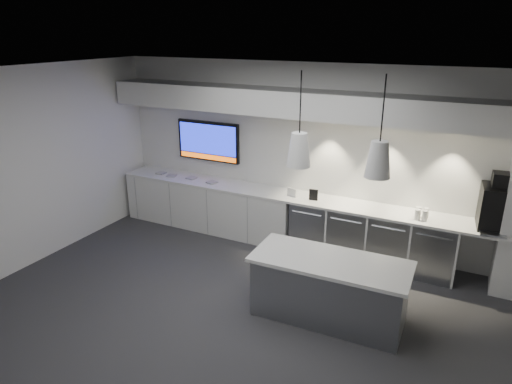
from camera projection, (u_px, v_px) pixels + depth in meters
The scene contains 26 objects.
floor at pixel (236, 313), 5.93m from camera, with size 7.00×7.00×0.00m, color #2F2E31.
ceiling at pixel (231, 76), 4.92m from camera, with size 7.00×7.00×0.00m, color black.
wall_back at pixel (308, 156), 7.52m from camera, with size 7.00×7.00×0.00m, color silver.
wall_front at pixel (66, 317), 3.32m from camera, with size 7.00×7.00×0.00m, color silver.
wall_left at pixel (32, 167), 6.90m from camera, with size 7.00×7.00×0.00m, color silver.
back_counter at pixel (299, 197), 7.46m from camera, with size 6.80×0.65×0.04m, color silver.
left_base_cabinets at pixel (209, 205), 8.35m from camera, with size 3.30×0.63×0.86m, color silver.
fridge_unit_a at pixel (313, 225), 7.51m from camera, with size 0.60×0.61×0.85m, color gray.
fridge_unit_b at pixel (350, 233), 7.24m from camera, with size 0.60×0.61×0.85m, color gray.
fridge_unit_c at pixel (390, 240), 6.98m from camera, with size 0.60×0.61×0.85m, color gray.
fridge_unit_d at pixel (434, 249), 6.71m from camera, with size 0.60×0.61×0.85m, color gray.
backsplash at pixel (381, 162), 6.98m from camera, with size 4.60×0.03×1.30m, color silver.
soffit at pixel (303, 104), 6.97m from camera, with size 6.90×0.60×0.40m, color silver.
wall_tv at pixel (208, 141), 8.26m from camera, with size 1.25×0.07×0.72m.
island at pixel (329, 289), 5.70m from camera, with size 1.95×0.88×0.82m.
bin at pixel (260, 285), 6.19m from camera, with size 0.28×0.28×0.40m, color gray.
coffee_machine at pixel (497, 206), 6.16m from camera, with size 0.48×0.64×0.79m.
sign_black at pixel (313, 195), 7.25m from camera, with size 0.14×0.02×0.18m, color black.
sign_white at pixel (292, 192), 7.42m from camera, with size 0.18×0.02×0.14m, color silver.
cup_cluster at pixel (422, 214), 6.53m from camera, with size 0.18×0.18×0.16m, color silver, non-canonical shape.
tray_a at pixel (161, 173), 8.60m from camera, with size 0.16×0.16×0.03m, color gray.
tray_b at pixel (172, 176), 8.45m from camera, with size 0.16×0.16×0.03m, color gray.
tray_c at pixel (191, 178), 8.32m from camera, with size 0.16×0.16×0.03m, color gray.
tray_d at pixel (212, 182), 8.08m from camera, with size 0.16×0.16×0.03m, color gray.
pendant_left at pixel (299, 150), 5.31m from camera, with size 0.28×0.28×1.10m.
pendant_right at pixel (378, 159), 4.92m from camera, with size 0.28×0.28×1.10m.
Camera 1 is at (2.50, -4.39, 3.48)m, focal length 32.00 mm.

